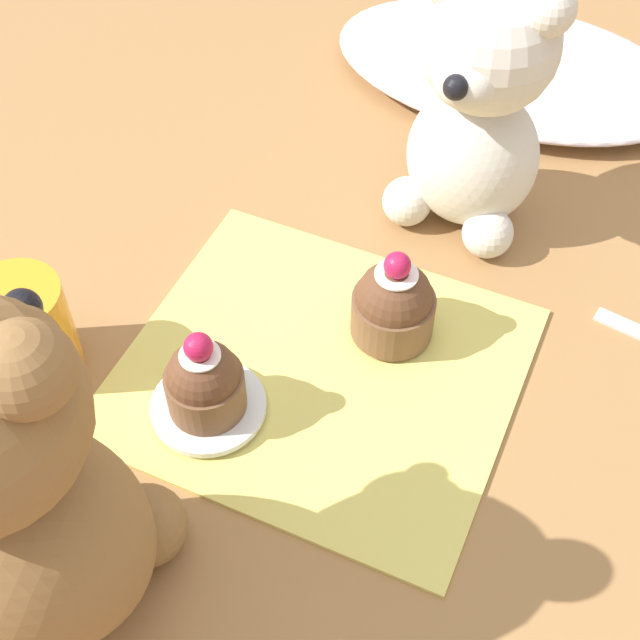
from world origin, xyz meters
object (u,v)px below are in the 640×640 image
Objects in this scene: teddy_bear_tan at (15,492)px; juice_glass at (26,331)px; saucer_plate at (208,406)px; teddy_bear_cream at (478,110)px; cupcake_near_cream_bear at (394,304)px; cupcake_near_tan_bear at (204,381)px.

juice_glass is (-0.11, 0.13, -0.07)m from teddy_bear_tan.
saucer_plate is at bearing -110.91° from teddy_bear_tan.
cupcake_near_cream_bear is (-0.01, -0.14, -0.07)m from teddy_bear_cream.
cupcake_near_cream_bear reaches higher than juice_glass.
saucer_plate is (-0.09, -0.25, -0.09)m from teddy_bear_cream.
cupcake_near_tan_bear is at bearing -103.34° from teddy_bear_cream.
teddy_bear_cream is at bearing 69.89° from cupcake_near_tan_bear.
teddy_bear_cream is 0.34m from juice_glass.
teddy_bear_cream is at bearing 69.89° from saucer_plate.
juice_glass is at bearing -63.15° from teddy_bear_tan.
cupcake_near_cream_bear is at bearing 52.74° from saucer_plate.
cupcake_near_tan_bear is (0.00, 0.00, 0.03)m from saucer_plate.
juice_glass is (-0.22, -0.26, -0.06)m from teddy_bear_cream.
teddy_bear_tan is at bearing -112.11° from cupcake_near_cream_bear.
cupcake_near_tan_bear is (0.02, 0.14, -0.08)m from teddy_bear_tan.
teddy_bear_cream is at bearing -119.47° from teddy_bear_tan.
teddy_bear_cream is 0.85× the size of teddy_bear_tan.
saucer_plate is (-0.08, -0.11, -0.02)m from cupcake_near_cream_bear.
teddy_bear_cream reaches higher than cupcake_near_cream_bear.
saucer_plate is at bearing -127.26° from cupcake_near_cream_bear.
teddy_bear_cream reaches higher than saucer_plate.
teddy_bear_tan is at bearing -49.27° from juice_glass.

